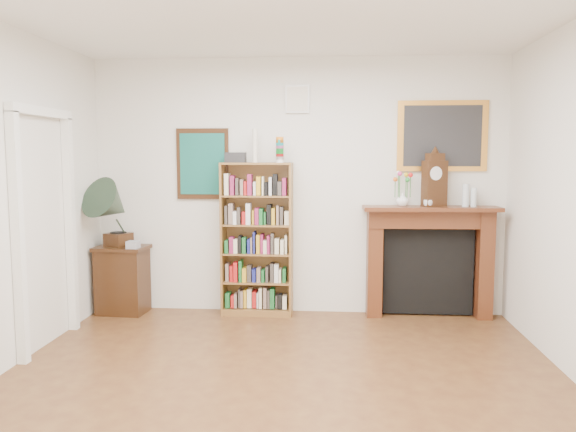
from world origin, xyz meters
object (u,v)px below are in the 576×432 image
Objects in this scene: mantel_clock at (434,181)px; flower_vase at (402,199)px; teacup at (428,203)px; gramophone at (113,208)px; fireplace at (429,252)px; side_cabinet at (123,280)px; bottle_left at (466,195)px; bottle_right at (474,197)px; cd_stack at (133,245)px; bookshelf at (257,231)px.

mantel_clock is 0.38m from flower_vase.
gramophone is at bearing -177.95° from teacup.
gramophone reaches higher than fireplace.
teacup is (3.31, 0.01, 0.87)m from side_cabinet.
mantel_clock reaches higher than fireplace.
bottle_left reaches higher than bottle_right.
cd_stack is 2.93m from flower_vase.
cd_stack is 3.17m from teacup.
gramophone is at bearing -172.25° from bookshelf.
mantel_clock is at bearing 1.40° from bookshelf.
bookshelf reaches higher than fireplace.
fireplace is 11.98× the size of cd_stack.
bookshelf is at bearing -179.65° from bottle_right.
bottle_left is (3.75, 0.19, 0.14)m from gramophone.
cd_stack is 1.26× the size of teacup.
teacup is (-0.04, -0.11, 0.53)m from fireplace.
fireplace is 3.19m from cd_stack.
fireplace is at bearing 175.02° from bottle_right.
bottle_left is (0.66, -0.00, 0.05)m from flower_vase.
mantel_clock reaches higher than bottle_right.
gramophone is 3.10m from flower_vase.
gramophone is at bearing -105.56° from side_cabinet.
fireplace is at bearing 174.54° from bottle_left.
side_cabinet is at bearing 94.86° from gramophone.
mantel_clock is at bearing 40.05° from teacup.
fireplace is 0.71m from bottle_left.
gramophone is at bearing 175.45° from cd_stack.
flower_vase is 0.27m from teacup.
bookshelf is 2.25m from bottle_left.
side_cabinet is 0.52× the size of fireplace.
cd_stack is 3.66m from bottle_right.
flower_vase is at bearing 5.77° from side_cabinet.
mantel_clock reaches higher than gramophone.
flower_vase is at bearing 164.03° from teacup.
bottle_left is at bearing 27.60° from gramophone.
bookshelf is 8.00× the size of bottle_left.
fireplace is 0.74m from bottle_right.
cd_stack is 3.28m from mantel_clock.
flower_vase reaches higher than fireplace.
gramophone reaches higher than bottle_right.
mantel_clock is at bearing -60.49° from fireplace.
bottle_left reaches higher than flower_vase.
fireplace is 7.19× the size of bottle_right.
bottle_left is (2.22, 0.02, 0.40)m from bookshelf.
side_cabinet is at bearing 157.58° from mantel_clock.
side_cabinet is 3.37m from fireplace.
fireplace is 0.54m from teacup.
bottle_right is (3.80, 0.08, 0.93)m from side_cabinet.
bookshelf is 3.43× the size of mantel_clock.
bottle_left reaches higher than side_cabinet.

